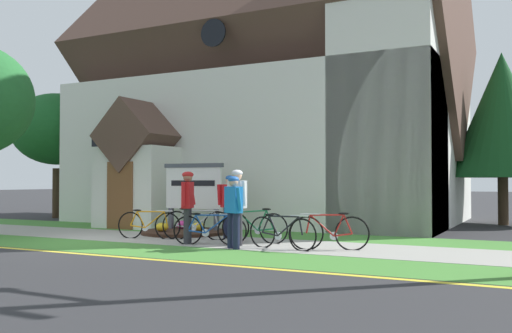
% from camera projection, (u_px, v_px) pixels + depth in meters
% --- Properties ---
extents(ground, '(140.00, 140.00, 0.00)m').
position_uv_depth(ground, '(175.00, 229.00, 17.42)').
color(ground, '#2B2B2D').
extents(sidewalk_slab, '(32.00, 2.48, 0.01)m').
position_uv_depth(sidewalk_slab, '(149.00, 237.00, 14.86)').
color(sidewalk_slab, '#99968E').
rests_on(sidewalk_slab, ground).
extents(grass_verge, '(32.00, 1.90, 0.01)m').
position_uv_depth(grass_verge, '(89.00, 246.00, 12.91)').
color(grass_verge, '#427F33').
rests_on(grass_verge, ground).
extents(church_lawn, '(24.00, 2.03, 0.01)m').
position_uv_depth(church_lawn, '(196.00, 231.00, 16.87)').
color(church_lawn, '#427F33').
rests_on(church_lawn, ground).
extents(curb_paint_stripe, '(28.00, 0.16, 0.01)m').
position_uv_depth(curb_paint_stripe, '(52.00, 251.00, 11.93)').
color(curb_paint_stripe, yellow).
rests_on(curb_paint_stripe, ground).
extents(church_building, '(13.92, 10.71, 13.30)m').
position_uv_depth(church_building, '(280.00, 96.00, 21.37)').
color(church_building, silver).
rests_on(church_building, ground).
extents(church_sign, '(1.94, 0.21, 2.01)m').
position_uv_depth(church_sign, '(193.00, 188.00, 16.31)').
color(church_sign, '#474C56').
rests_on(church_sign, ground).
extents(flower_bed, '(2.44, 2.44, 0.34)m').
position_uv_depth(flower_bed, '(184.00, 231.00, 15.88)').
color(flower_bed, '#382319').
rests_on(flower_bed, ground).
extents(bicycle_blue, '(1.73, 0.41, 0.78)m').
position_uv_depth(bicycle_blue, '(149.00, 225.00, 14.54)').
color(bicycle_blue, black).
rests_on(bicycle_blue, ground).
extents(bicycle_white, '(1.77, 0.12, 0.87)m').
position_uv_depth(bicycle_white, '(254.00, 227.00, 13.62)').
color(bicycle_white, black).
rests_on(bicycle_white, ground).
extents(bicycle_black, '(1.65, 0.62, 0.84)m').
position_uv_depth(bicycle_black, '(330.00, 232.00, 12.22)').
color(bicycle_black, black).
rests_on(bicycle_black, ground).
extents(bicycle_silver, '(1.77, 0.38, 0.79)m').
position_uv_depth(bicycle_silver, '(282.00, 232.00, 12.34)').
color(bicycle_silver, black).
rests_on(bicycle_silver, ground).
extents(bicycle_orange, '(1.66, 0.64, 0.77)m').
position_uv_depth(bicycle_orange, '(209.00, 229.00, 13.16)').
color(bicycle_orange, black).
rests_on(bicycle_orange, ground).
extents(bicycle_green, '(1.75, 0.62, 0.83)m').
position_uv_depth(bicycle_green, '(197.00, 225.00, 14.30)').
color(bicycle_green, black).
rests_on(bicycle_green, ground).
extents(cyclist_in_white_jersey, '(0.61, 0.44, 1.76)m').
position_uv_depth(cyclist_in_white_jersey, '(237.00, 200.00, 13.05)').
color(cyclist_in_white_jersey, '#2D2D33').
rests_on(cyclist_in_white_jersey, ground).
extents(cyclist_in_orange_jersey, '(0.36, 0.74, 1.73)m').
position_uv_depth(cyclist_in_orange_jersey, '(188.00, 201.00, 13.37)').
color(cyclist_in_orange_jersey, '#2D2D33').
rests_on(cyclist_in_orange_jersey, ground).
extents(cyclist_in_yellow_jersey, '(0.52, 0.50, 1.65)m').
position_uv_depth(cyclist_in_yellow_jersey, '(230.00, 202.00, 14.68)').
color(cyclist_in_yellow_jersey, '#191E38').
rests_on(cyclist_in_yellow_jersey, ground).
extents(cyclist_in_blue_jersey, '(0.54, 0.51, 1.61)m').
position_uv_depth(cyclist_in_blue_jersey, '(233.00, 207.00, 12.40)').
color(cyclist_in_blue_jersey, '#191E38').
rests_on(cyclist_in_blue_jersey, ground).
extents(roadside_conifer, '(3.63, 3.63, 5.92)m').
position_uv_depth(roadside_conifer, '(502.00, 115.00, 19.21)').
color(roadside_conifer, '#3D2D1E').
rests_on(roadside_conifer, ground).
extents(yard_deciduous_tree, '(3.65, 3.65, 5.06)m').
position_uv_depth(yard_deciduous_tree, '(57.00, 130.00, 22.89)').
color(yard_deciduous_tree, '#3D2D1E').
rests_on(yard_deciduous_tree, ground).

